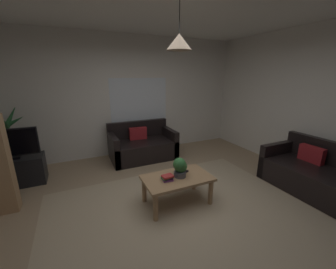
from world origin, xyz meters
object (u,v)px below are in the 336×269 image
at_px(book_on_table_2, 168,176).
at_px(tv_stand, 16,171).
at_px(couch_right_side, 313,175).
at_px(tv, 10,144).
at_px(pendant_lamp, 179,42).
at_px(couch_under_window, 142,146).
at_px(remote_on_table_0, 184,172).
at_px(book_on_table_0, 168,180).
at_px(potted_plant_on_table, 180,167).
at_px(book_on_table_1, 167,177).
at_px(coffee_table, 177,181).
at_px(potted_palm_corner, 9,149).

relative_size(book_on_table_2, tv_stand, 0.18).
distance_m(couch_right_side, tv, 5.13).
bearing_deg(pendant_lamp, couch_under_window, 87.47).
bearing_deg(couch_right_side, remote_on_table_0, -108.16).
relative_size(book_on_table_0, potted_plant_on_table, 0.49).
relative_size(book_on_table_0, book_on_table_1, 0.91).
relative_size(couch_right_side, pendant_lamp, 2.47).
distance_m(tv, pendant_lamp, 3.23).
height_order(couch_right_side, coffee_table, couch_right_side).
distance_m(coffee_table, potted_plant_on_table, 0.23).
bearing_deg(book_on_table_1, remote_on_table_0, 16.52).
distance_m(book_on_table_1, pendant_lamp, 1.81).
relative_size(remote_on_table_0, tv_stand, 0.18).
bearing_deg(potted_plant_on_table, couch_under_window, 88.84).
bearing_deg(coffee_table, pendant_lamp, -90.00).
xyz_separation_m(couch_under_window, book_on_table_0, (-0.26, -1.98, 0.17)).
distance_m(couch_under_window, tv, 2.47).
xyz_separation_m(book_on_table_0, book_on_table_1, (-0.00, 0.02, 0.03)).
bearing_deg(book_on_table_0, pendant_lamp, 12.55).
relative_size(couch_right_side, coffee_table, 1.45).
relative_size(couch_under_window, potted_palm_corner, 1.07).
distance_m(tv_stand, tv, 0.52).
relative_size(couch_under_window, remote_on_table_0, 9.10).
height_order(coffee_table, potted_palm_corner, potted_palm_corner).
relative_size(book_on_table_2, pendant_lamp, 0.27).
bearing_deg(book_on_table_2, tv, 141.69).
relative_size(book_on_table_1, tv, 0.19).
distance_m(remote_on_table_0, potted_plant_on_table, 0.19).
xyz_separation_m(coffee_table, potted_plant_on_table, (0.05, 0.01, 0.23)).
bearing_deg(potted_plant_on_table, book_on_table_2, -168.37).
bearing_deg(couch_right_side, coffee_table, -105.24).
bearing_deg(pendant_lamp, book_on_table_1, -172.46).
xyz_separation_m(coffee_table, book_on_table_0, (-0.17, -0.04, 0.09)).
relative_size(potted_plant_on_table, tv_stand, 0.33).
bearing_deg(potted_palm_corner, coffee_table, -40.25).
relative_size(book_on_table_0, tv, 0.17).
height_order(remote_on_table_0, potted_palm_corner, potted_palm_corner).
relative_size(tv_stand, potted_palm_corner, 0.66).
bearing_deg(tv_stand, couch_right_side, -26.65).
bearing_deg(book_on_table_0, coffee_table, 12.55).
bearing_deg(book_on_table_0, book_on_table_2, 106.40).
height_order(book_on_table_1, tv_stand, tv_stand).
distance_m(couch_right_side, potted_plant_on_table, 2.31).
height_order(couch_under_window, remote_on_table_0, couch_under_window).
xyz_separation_m(book_on_table_0, potted_plant_on_table, (0.22, 0.05, 0.14)).
bearing_deg(remote_on_table_0, couch_right_side, -129.68).
relative_size(coffee_table, tv_stand, 1.12).
bearing_deg(book_on_table_0, tv, 141.68).
bearing_deg(coffee_table, couch_under_window, 87.47).
height_order(couch_under_window, book_on_table_2, couch_under_window).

